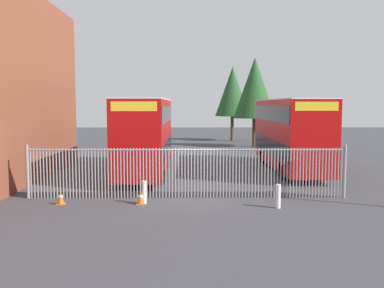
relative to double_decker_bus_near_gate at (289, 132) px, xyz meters
The scene contains 10 objects.
ground_plane 6.55m from the double_decker_bus_near_gate, behind, with size 100.00×100.00×0.00m, color #3D3D42.
palisade_fence 10.08m from the double_decker_bus_near_gate, 129.38° to the right, with size 13.99×0.14×2.35m.
double_decker_bus_near_gate is the anchor object (origin of this frame).
double_decker_bus_behind_fence_left 8.84m from the double_decker_bus_near_gate, behind, with size 2.54×10.81×4.42m.
bollard_near_left 12.13m from the double_decker_bus_near_gate, 132.50° to the right, with size 0.20×0.20×0.95m, color silver.
bollard_center_front 10.17m from the double_decker_bus_near_gate, 105.85° to the right, with size 0.20×0.20×0.95m, color silver.
traffic_cone_by_gate 14.72m from the double_decker_bus_near_gate, 142.14° to the right, with size 0.34×0.34×0.59m.
traffic_cone_mid_forecourt 12.35m from the double_decker_bus_near_gate, 132.55° to the right, with size 0.34×0.34×0.59m.
tree_tall_back 14.79m from the double_decker_bus_near_gate, 89.70° to the left, with size 4.05×4.05×8.60m.
tree_short_side 21.93m from the double_decker_bus_near_gate, 93.41° to the left, with size 3.89×3.89×8.37m.
Camera 1 is at (-0.18, -18.03, 4.06)m, focal length 39.08 mm.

